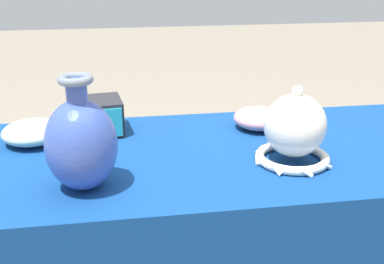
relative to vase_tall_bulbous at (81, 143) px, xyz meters
name	(u,v)px	position (x,y,z in m)	size (l,w,h in m)	color
display_table	(212,182)	(0.32, 0.14, -0.19)	(1.31, 0.61, 0.74)	olive
vase_tall_bulbous	(81,143)	(0.00, 0.00, 0.00)	(0.15, 0.15, 0.25)	#3851A8
vase_dome_bell	(294,131)	(0.50, 0.06, -0.03)	(0.19, 0.19, 0.20)	white
mosaic_tile_box	(101,116)	(0.03, 0.34, -0.06)	(0.13, 0.15, 0.10)	#232328
bowl_shallow_rose	(258,118)	(0.48, 0.30, -0.07)	(0.15, 0.15, 0.06)	#D19399
bowl_shallow_celadon	(33,132)	(-0.15, 0.29, -0.08)	(0.16, 0.16, 0.06)	#A8CCB7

